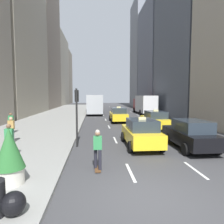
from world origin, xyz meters
TOP-DOWN VIEW (x-y plane):
  - ground_plane at (0.00, 0.00)m, footprint 160.00×160.00m
  - sidewalk_left at (-7.00, 27.00)m, footprint 8.00×66.00m
  - lane_markings at (2.60, 23.00)m, footprint 5.72×56.00m
  - building_row_left at (-14.00, 42.98)m, footprint 6.00×80.74m
  - building_row_right at (12.00, 27.50)m, footprint 6.00×53.01m
  - taxi_lead at (1.20, 17.66)m, footprint 2.02×4.40m
  - taxi_second at (1.20, 6.05)m, footprint 2.02×4.40m
  - taxi_third at (4.00, 12.25)m, footprint 2.02×4.40m
  - sedan_black_near at (4.00, 5.33)m, footprint 2.02×4.48m
  - city_bus at (-1.61, 29.79)m, footprint 2.80×11.61m
  - box_truck at (6.80, 27.35)m, footprint 2.58×8.40m
  - skateboarder at (-1.54, 2.38)m, footprint 0.36×0.80m
  - planter_with_shrub at (-4.55, 0.97)m, footprint 1.00×1.00m
  - trash_bag at (-3.72, -0.90)m, footprint 0.61×0.61m
  - pedestrian_near_curb at (-5.82, 4.05)m, footprint 0.36×0.22m
  - pedestrian_mid_block at (-7.01, 7.30)m, footprint 0.36×0.22m
  - pedestrian_far_walking at (-8.33, 10.57)m, footprint 0.36×0.22m
  - traffic_light_pole at (-2.75, 6.46)m, footprint 0.24×0.42m

SIDE VIEW (x-z plane):
  - ground_plane at x=0.00m, z-range 0.00..0.00m
  - lane_markings at x=2.60m, z-range 0.00..0.01m
  - sidewalk_left at x=-7.00m, z-range 0.00..0.15m
  - trash_bag at x=-3.72m, z-range 0.15..0.76m
  - sedan_black_near at x=4.00m, z-range 0.02..1.74m
  - taxi_lead at x=1.20m, z-range -0.05..1.82m
  - taxi_second at x=1.20m, z-range -0.05..1.82m
  - taxi_third at x=4.00m, z-range -0.05..1.82m
  - skateboarder at x=-1.54m, z-range 0.09..1.84m
  - pedestrian_near_curb at x=-5.82m, z-range 0.24..1.89m
  - pedestrian_mid_block at x=-7.01m, z-range 0.24..1.89m
  - pedestrian_far_walking at x=-8.33m, z-range 0.24..1.89m
  - planter_with_shrub at x=-4.55m, z-range 0.18..2.13m
  - box_truck at x=6.80m, z-range 0.14..3.29m
  - city_bus at x=-1.61m, z-range 0.16..3.41m
  - traffic_light_pole at x=-2.75m, z-range 0.61..4.21m
  - building_row_left at x=-14.00m, z-range -5.06..30.17m
  - building_row_right at x=12.00m, z-range -2.92..30.45m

